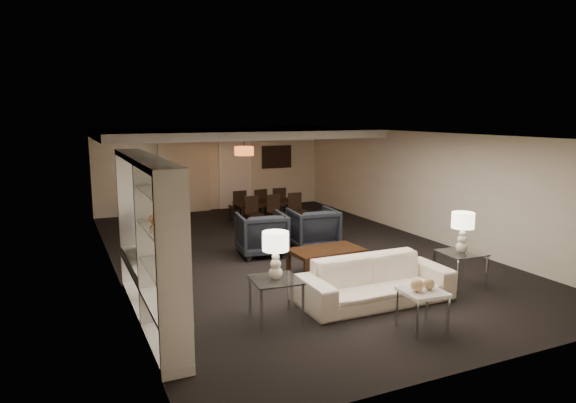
{
  "coord_description": "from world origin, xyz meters",
  "views": [
    {
      "loc": [
        -4.41,
        -9.62,
        2.92
      ],
      "look_at": [
        0.0,
        0.0,
        1.1
      ],
      "focal_mm": 32.0,
      "sensor_mm": 36.0,
      "label": 1
    }
  ],
  "objects_px": {
    "pendant_light": "(244,151)",
    "coffee_table": "(326,261)",
    "floor_speaker": "(149,270)",
    "marble_table": "(422,310)",
    "chair_nr": "(297,210)",
    "television": "(140,235)",
    "chair_nl": "(254,214)",
    "armchair_left": "(262,234)",
    "chair_fl": "(237,206)",
    "floor_lamp": "(137,191)",
    "chair_nm": "(276,212)",
    "dining_table": "(267,213)",
    "chair_fr": "(278,202)",
    "sofa": "(376,281)",
    "table_lamp_right": "(462,232)",
    "vase_blue": "(164,266)",
    "armchair_right": "(313,229)",
    "chair_fm": "(258,204)",
    "table_lamp_left": "(276,256)",
    "side_table_left": "(276,300)",
    "side_table_right": "(460,270)",
    "vase_amber": "(155,217)"
  },
  "relations": [
    {
      "from": "floor_speaker",
      "to": "table_lamp_left",
      "type": "bearing_deg",
      "value": -45.6
    },
    {
      "from": "floor_speaker",
      "to": "coffee_table",
      "type": "bearing_deg",
      "value": 0.46
    },
    {
      "from": "sofa",
      "to": "side_table_right",
      "type": "xyz_separation_m",
      "value": [
        1.7,
        0.0,
        -0.04
      ]
    },
    {
      "from": "sofa",
      "to": "vase_blue",
      "type": "height_order",
      "value": "vase_blue"
    },
    {
      "from": "armchair_right",
      "to": "side_table_left",
      "type": "distance_m",
      "value": 4.02
    },
    {
      "from": "floor_speaker",
      "to": "chair_nr",
      "type": "relative_size",
      "value": 1.29
    },
    {
      "from": "television",
      "to": "chair_fm",
      "type": "xyz_separation_m",
      "value": [
        3.97,
        5.2,
        -0.65
      ]
    },
    {
      "from": "armchair_left",
      "to": "table_lamp_right",
      "type": "bearing_deg",
      "value": 132.25
    },
    {
      "from": "television",
      "to": "chair_nl",
      "type": "relative_size",
      "value": 1.33
    },
    {
      "from": "coffee_table",
      "to": "chair_fl",
      "type": "distance_m",
      "value": 5.16
    },
    {
      "from": "armchair_left",
      "to": "dining_table",
      "type": "bearing_deg",
      "value": -106.92
    },
    {
      "from": "chair_fl",
      "to": "floor_lamp",
      "type": "bearing_deg",
      "value": -29.64
    },
    {
      "from": "chair_nl",
      "to": "chair_fr",
      "type": "height_order",
      "value": "same"
    },
    {
      "from": "sofa",
      "to": "chair_fr",
      "type": "xyz_separation_m",
      "value": [
        1.27,
        6.76,
        0.08
      ]
    },
    {
      "from": "chair_fr",
      "to": "vase_blue",
      "type": "bearing_deg",
      "value": 64.0
    },
    {
      "from": "side_table_right",
      "to": "dining_table",
      "type": "bearing_deg",
      "value": 99.61
    },
    {
      "from": "marble_table",
      "to": "side_table_right",
      "type": "bearing_deg",
      "value": 32.91
    },
    {
      "from": "sofa",
      "to": "table_lamp_left",
      "type": "relative_size",
      "value": 3.53
    },
    {
      "from": "floor_speaker",
      "to": "pendant_light",
      "type": "bearing_deg",
      "value": 53.13
    },
    {
      "from": "pendant_light",
      "to": "chair_nm",
      "type": "xyz_separation_m",
      "value": [
        0.39,
        -1.28,
        -1.49
      ]
    },
    {
      "from": "table_lamp_left",
      "to": "floor_speaker",
      "type": "xyz_separation_m",
      "value": [
        -1.52,
        1.36,
        -0.4
      ]
    },
    {
      "from": "chair_nm",
      "to": "floor_lamp",
      "type": "bearing_deg",
      "value": 135.85
    },
    {
      "from": "coffee_table",
      "to": "dining_table",
      "type": "bearing_deg",
      "value": 81.59
    },
    {
      "from": "floor_speaker",
      "to": "floor_lamp",
      "type": "relative_size",
      "value": 0.68
    },
    {
      "from": "side_table_left",
      "to": "dining_table",
      "type": "height_order",
      "value": "side_table_left"
    },
    {
      "from": "vase_blue",
      "to": "chair_nr",
      "type": "height_order",
      "value": "vase_blue"
    },
    {
      "from": "coffee_table",
      "to": "chair_fm",
      "type": "bearing_deg",
      "value": 82.63
    },
    {
      "from": "armchair_right",
      "to": "pendant_light",
      "type": "bearing_deg",
      "value": -78.81
    },
    {
      "from": "pendant_light",
      "to": "television",
      "type": "bearing_deg",
      "value": -124.61
    },
    {
      "from": "table_lamp_right",
      "to": "chair_fl",
      "type": "height_order",
      "value": "table_lamp_right"
    },
    {
      "from": "pendant_light",
      "to": "coffee_table",
      "type": "height_order",
      "value": "pendant_light"
    },
    {
      "from": "armchair_right",
      "to": "marble_table",
      "type": "bearing_deg",
      "value": 88.09
    },
    {
      "from": "sofa",
      "to": "armchair_left",
      "type": "bearing_deg",
      "value": 100.96
    },
    {
      "from": "television",
      "to": "vase_amber",
      "type": "relative_size",
      "value": 6.58
    },
    {
      "from": "vase_blue",
      "to": "floor_speaker",
      "type": "bearing_deg",
      "value": 86.54
    },
    {
      "from": "pendant_light",
      "to": "dining_table",
      "type": "relative_size",
      "value": 0.31
    },
    {
      "from": "sofa",
      "to": "chair_nr",
      "type": "height_order",
      "value": "chair_nr"
    },
    {
      "from": "armchair_left",
      "to": "chair_fl",
      "type": "xyz_separation_m",
      "value": [
        0.67,
        3.46,
        -0.01
      ]
    },
    {
      "from": "television",
      "to": "floor_lamp",
      "type": "distance_m",
      "value": 6.46
    },
    {
      "from": "dining_table",
      "to": "chair_fl",
      "type": "relative_size",
      "value": 1.92
    },
    {
      "from": "pendant_light",
      "to": "chair_fr",
      "type": "bearing_deg",
      "value": 0.92
    },
    {
      "from": "marble_table",
      "to": "chair_fl",
      "type": "height_order",
      "value": "chair_fl"
    },
    {
      "from": "dining_table",
      "to": "floor_lamp",
      "type": "bearing_deg",
      "value": 150.7
    },
    {
      "from": "armchair_left",
      "to": "chair_nm",
      "type": "height_order",
      "value": "armchair_left"
    },
    {
      "from": "table_lamp_right",
      "to": "marble_table",
      "type": "xyz_separation_m",
      "value": [
        -1.7,
        -1.1,
        -0.68
      ]
    },
    {
      "from": "table_lamp_left",
      "to": "dining_table",
      "type": "bearing_deg",
      "value": 68.81
    },
    {
      "from": "coffee_table",
      "to": "marble_table",
      "type": "distance_m",
      "value": 2.7
    },
    {
      "from": "side_table_right",
      "to": "floor_speaker",
      "type": "bearing_deg",
      "value": 164.56
    },
    {
      "from": "floor_speaker",
      "to": "chair_fr",
      "type": "height_order",
      "value": "floor_speaker"
    },
    {
      "from": "side_table_right",
      "to": "chair_nm",
      "type": "height_order",
      "value": "chair_nm"
    }
  ]
}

